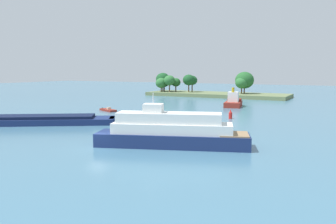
{
  "coord_description": "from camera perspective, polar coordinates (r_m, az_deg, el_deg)",
  "views": [
    {
      "loc": [
        27.33,
        -32.51,
        9.6
      ],
      "look_at": [
        -5.06,
        27.79,
        1.2
      ],
      "focal_mm": 36.63,
      "sensor_mm": 36.0,
      "label": 1
    }
  ],
  "objects": [
    {
      "name": "white_riverboat",
      "position": [
        43.21,
        0.59,
        -3.31
      ],
      "size": [
        19.55,
        10.63,
        6.79
      ],
      "color": "navy",
      "rests_on": "ground"
    },
    {
      "name": "treeline_island",
      "position": [
        128.15,
        6.7,
        3.94
      ],
      "size": [
        51.35,
        16.68,
        8.99
      ],
      "color": "#66754C",
      "rests_on": "ground"
    },
    {
      "name": "channel_buoy_green",
      "position": [
        65.31,
        6.54,
        -0.78
      ],
      "size": [
        0.7,
        0.7,
        1.9
      ],
      "color": "green",
      "rests_on": "ground"
    },
    {
      "name": "channel_buoy_red",
      "position": [
        69.05,
        10.35,
        -0.43
      ],
      "size": [
        0.7,
        0.7,
        1.9
      ],
      "color": "red",
      "rests_on": "ground"
    },
    {
      "name": "cargo_barge",
      "position": [
        66.91,
        -24.84,
        -1.16
      ],
      "size": [
        32.39,
        23.53,
        5.67
      ],
      "color": "navy",
      "rests_on": "ground"
    },
    {
      "name": "tugboat",
      "position": [
        92.02,
        10.82,
        1.71
      ],
      "size": [
        5.7,
        9.21,
        5.11
      ],
      "color": "maroon",
      "rests_on": "ground"
    },
    {
      "name": "ground_plane",
      "position": [
        43.55,
        -11.58,
        -5.89
      ],
      "size": [
        400.0,
        400.0,
        0.0
      ],
      "primitive_type": "plane",
      "color": "teal"
    },
    {
      "name": "fishing_skiff",
      "position": [
        81.85,
        -9.95,
        0.33
      ],
      "size": [
        5.55,
        3.69,
        0.96
      ],
      "color": "maroon",
      "rests_on": "ground"
    }
  ]
}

